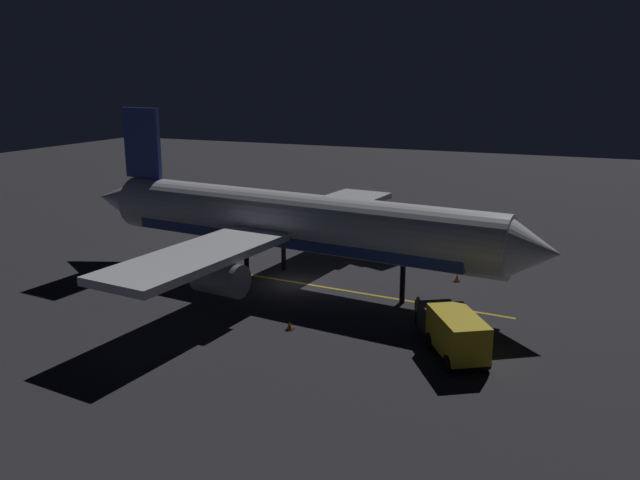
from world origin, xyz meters
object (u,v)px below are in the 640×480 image
Objects in this scene: catering_truck at (369,242)px; ground_crew_worker at (418,310)px; traffic_cone_near_left at (290,326)px; airliner at (287,223)px; baggage_truck at (453,332)px; traffic_cone_near_right at (457,278)px.

catering_truck is 3.48× the size of ground_crew_worker.
airliner is at bearing -153.25° from traffic_cone_near_left.
baggage_truck is 11.27× the size of traffic_cone_near_right.
traffic_cone_near_left is at bearing 3.12° from catering_truck.
catering_truck is 15.36m from ground_crew_worker.
traffic_cone_near_left is at bearing -87.34° from baggage_truck.
baggage_truck is 9.74m from traffic_cone_near_left.
traffic_cone_near_left is at bearing 26.75° from airliner.
airliner is 10.22m from catering_truck.
airliner is 6.26× the size of catering_truck.
airliner reaches higher than catering_truck.
catering_truck is at bearing -176.88° from traffic_cone_near_left.
traffic_cone_near_left is (17.22, 0.94, -0.93)m from catering_truck.
traffic_cone_near_left is at bearing -29.05° from traffic_cone_near_right.
airliner is 13.22m from traffic_cone_near_right.
traffic_cone_near_right is (-13.22, 7.34, 0.00)m from traffic_cone_near_left.
ground_crew_worker reaches higher than traffic_cone_near_left.
catering_truck reaches higher than ground_crew_worker.
airliner reaches higher than traffic_cone_near_right.
traffic_cone_near_right is at bearing -169.63° from baggage_truck.
catering_truck is at bearing -115.78° from traffic_cone_near_right.
baggage_truck is at bearing 32.34° from catering_truck.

